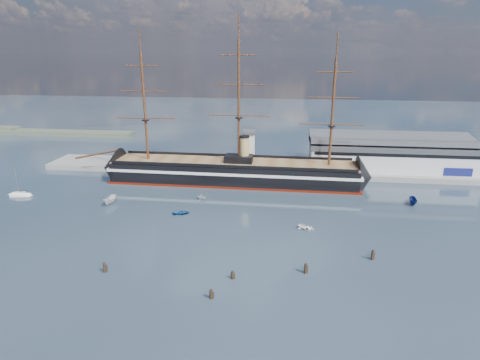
# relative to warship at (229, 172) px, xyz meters

# --- Properties ---
(ground) EXTENTS (600.00, 600.00, 0.00)m
(ground) POSITION_rel_warship_xyz_m (3.12, -20.00, -4.04)
(ground) COLOR #222B38
(ground) RESTS_ON ground
(quay) EXTENTS (180.00, 18.00, 2.00)m
(quay) POSITION_rel_warship_xyz_m (13.12, 16.00, -4.04)
(quay) COLOR slate
(quay) RESTS_ON ground
(warehouse) EXTENTS (63.00, 21.00, 11.60)m
(warehouse) POSITION_rel_warship_xyz_m (61.12, 20.00, 3.95)
(warehouse) COLOR #B7BABC
(warehouse) RESTS_ON ground
(quay_tower) EXTENTS (5.00, 5.00, 15.00)m
(quay_tower) POSITION_rel_warship_xyz_m (6.12, 13.00, 5.72)
(quay_tower) COLOR silver
(quay_tower) RESTS_ON ground
(shoreline) EXTENTS (120.00, 10.00, 4.00)m
(shoreline) POSITION_rel_warship_xyz_m (-136.11, 75.00, -2.59)
(shoreline) COLOR #3F4C38
(shoreline) RESTS_ON ground
(warship) EXTENTS (112.96, 17.18, 53.94)m
(warship) POSITION_rel_warship_xyz_m (0.00, 0.00, 0.00)
(warship) COLOR black
(warship) RESTS_ON ground
(sailboat) EXTENTS (6.54, 2.53, 10.20)m
(sailboat) POSITION_rel_warship_xyz_m (-66.49, -23.79, -3.39)
(sailboat) COLOR white
(sailboat) RESTS_ON ground
(motorboat_a) EXTENTS (7.81, 3.48, 3.03)m
(motorboat_a) POSITION_rel_warship_xyz_m (-33.60, -26.82, -4.04)
(motorboat_a) COLOR silver
(motorboat_a) RESTS_ON ground
(motorboat_b) EXTENTS (2.05, 3.30, 1.43)m
(motorboat_b) POSITION_rel_warship_xyz_m (-9.25, -32.21, -4.04)
(motorboat_b) COLOR #1A508A
(motorboat_b) RESTS_ON ground
(motorboat_d) EXTENTS (4.58, 6.03, 2.03)m
(motorboat_d) POSITION_rel_warship_xyz_m (-5.89, -19.41, -4.04)
(motorboat_d) COLOR silver
(motorboat_d) RESTS_ON ground
(motorboat_e) EXTENTS (2.93, 3.41, 1.52)m
(motorboat_e) POSITION_rel_warship_xyz_m (27.18, -38.42, -4.04)
(motorboat_e) COLOR white
(motorboat_e) RESTS_ON ground
(motorboat_f) EXTENTS (6.93, 3.27, 2.67)m
(motorboat_f) POSITION_rel_warship_xyz_m (60.91, -15.43, -4.04)
(motorboat_f) COLOR navy
(motorboat_f) RESTS_ON ground
(piling_near_left) EXTENTS (0.64, 0.64, 2.98)m
(piling_near_left) POSITION_rel_warship_xyz_m (-17.13, -66.25, -4.04)
(piling_near_left) COLOR black
(piling_near_left) RESTS_ON ground
(piling_near_mid) EXTENTS (0.64, 0.64, 2.70)m
(piling_near_mid) POSITION_rel_warship_xyz_m (7.74, -72.95, -4.04)
(piling_near_mid) COLOR black
(piling_near_mid) RESTS_ON ground
(piling_near_right) EXTENTS (0.64, 0.64, 3.09)m
(piling_near_right) POSITION_rel_warship_xyz_m (26.16, -61.23, -4.04)
(piling_near_right) COLOR black
(piling_near_right) RESTS_ON ground
(piling_far_right) EXTENTS (0.64, 0.64, 3.21)m
(piling_far_right) POSITION_rel_warship_xyz_m (41.63, -53.26, -4.04)
(piling_far_right) COLOR black
(piling_far_right) RESTS_ON ground
(piling_extra) EXTENTS (0.64, 0.64, 2.53)m
(piling_extra) POSITION_rel_warship_xyz_m (10.82, -65.39, -4.04)
(piling_extra) COLOR black
(piling_extra) RESTS_ON ground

